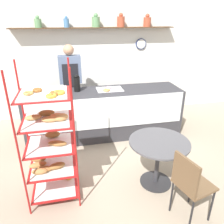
{
  "coord_description": "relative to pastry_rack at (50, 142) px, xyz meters",
  "views": [
    {
      "loc": [
        -0.69,
        -2.89,
        2.27
      ],
      "look_at": [
        0.0,
        0.38,
        0.81
      ],
      "focal_mm": 35.0,
      "sensor_mm": 36.0,
      "label": 1
    }
  ],
  "objects": [
    {
      "name": "cafe_chair",
      "position": [
        1.53,
        -0.74,
        -0.27
      ],
      "size": [
        0.47,
        0.47,
        0.9
      ],
      "rotation": [
        0.0,
        0.0,
        8.12
      ],
      "color": "black",
      "rests_on": "ground_plane"
    },
    {
      "name": "pastry_rack",
      "position": [
        0.0,
        0.0,
        0.0
      ],
      "size": [
        0.64,
        0.59,
        1.81
      ],
      "color": "#A51919",
      "rests_on": "ground_plane"
    },
    {
      "name": "display_counter",
      "position": [
        0.97,
        1.52,
        -0.36
      ],
      "size": [
        3.05,
        0.76,
        0.95
      ],
      "color": "#333338",
      "rests_on": "ground_plane"
    },
    {
      "name": "cafe_table",
      "position": [
        1.44,
        -0.07,
        -0.29
      ],
      "size": [
        0.83,
        0.83,
        0.71
      ],
      "color": "#262628",
      "rests_on": "ground_plane"
    },
    {
      "name": "back_wall",
      "position": [
        0.97,
        2.72,
        0.54
      ],
      "size": [
        10.0,
        0.3,
        2.7
      ],
      "color": "white",
      "rests_on": "ground_plane"
    },
    {
      "name": "coffee_carafe",
      "position": [
        0.45,
        1.62,
        0.27
      ],
      "size": [
        0.12,
        0.12,
        0.32
      ],
      "color": "black",
      "rests_on": "display_counter"
    },
    {
      "name": "donut_tray_counter",
      "position": [
        1.04,
        1.57,
        0.13
      ],
      "size": [
        0.5,
        0.35,
        0.05
      ],
      "color": "silver",
      "rests_on": "display_counter"
    },
    {
      "name": "ground_plane",
      "position": [
        0.97,
        0.44,
        -0.83
      ],
      "size": [
        14.0,
        14.0,
        0.0
      ],
      "primitive_type": "plane",
      "color": "gray"
    },
    {
      "name": "person_worker",
      "position": [
        0.35,
        2.06,
        0.14
      ],
      "size": [
        0.45,
        0.23,
        1.78
      ],
      "color": "#282833",
      "rests_on": "ground_plane"
    }
  ]
}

